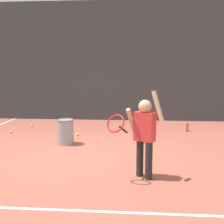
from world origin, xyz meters
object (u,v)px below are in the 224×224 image
water_bottle (187,127)px  tennis_ball_1 (32,126)px  tennis_player (143,131)px  tennis_ball_4 (78,134)px  tennis_ball_0 (11,132)px  ball_hopper (65,132)px  tennis_ball_5 (144,142)px

water_bottle → tennis_ball_1: 4.44m
tennis_player → tennis_ball_4: bearing=147.2°
tennis_player → tennis_ball_0: tennis_player is taller
ball_hopper → tennis_ball_0: size_ratio=8.52×
ball_hopper → tennis_ball_0: ball_hopper is taller
water_bottle → tennis_ball_0: water_bottle is taller
water_bottle → tennis_ball_5: bearing=-131.4°
tennis_player → tennis_ball_5: (0.06, 2.17, -0.69)m
tennis_ball_4 → tennis_ball_0: bearing=174.8°
tennis_player → tennis_ball_1: (-3.16, 3.85, -0.69)m
water_bottle → tennis_ball_1: (-4.43, 0.31, -0.08)m
tennis_player → tennis_ball_1: size_ratio=20.46×
tennis_player → water_bottle: size_ratio=6.14×
ball_hopper → water_bottle: (2.95, 1.61, -0.18)m
tennis_ball_0 → tennis_ball_4: 1.83m
water_bottle → ball_hopper: bearing=-151.3°
tennis_ball_1 → tennis_ball_0: bearing=-105.0°
tennis_ball_5 → tennis_ball_1: bearing=152.5°
tennis_player → tennis_ball_4: tennis_player is taller
water_bottle → tennis_player: bearing=-109.7°
tennis_ball_1 → tennis_ball_4: 1.90m
water_bottle → tennis_ball_5: (-1.20, -1.37, -0.08)m
tennis_ball_1 → tennis_ball_4: bearing=-33.8°
ball_hopper → tennis_ball_1: size_ratio=8.52×
ball_hopper → tennis_ball_5: ball_hopper is taller
tennis_ball_0 → tennis_ball_1: size_ratio=1.00×
tennis_ball_4 → tennis_ball_5: size_ratio=1.00×
tennis_ball_0 → tennis_ball_4: size_ratio=1.00×
tennis_ball_4 → tennis_ball_5: 1.76m
tennis_ball_4 → ball_hopper: bearing=-96.5°
tennis_ball_0 → tennis_ball_4: bearing=-5.2°
ball_hopper → tennis_ball_0: (-1.72, 1.03, -0.26)m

